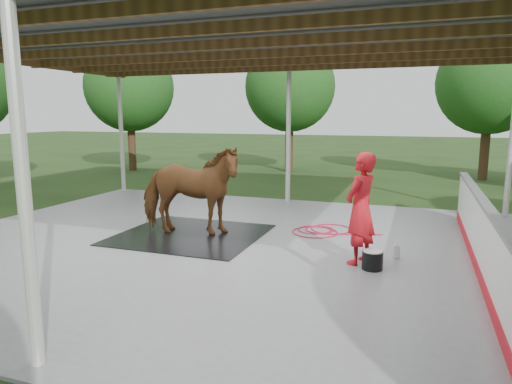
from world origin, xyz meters
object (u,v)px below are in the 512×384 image
(horse, at_px, (189,190))
(handler, at_px, (361,209))
(dasher_board, at_px, (481,238))
(wash_bucket, at_px, (372,260))

(horse, height_order, handler, handler)
(horse, relative_size, handler, 1.16)
(horse, distance_m, handler, 3.66)
(dasher_board, height_order, handler, handler)
(wash_bucket, bearing_deg, horse, 166.51)
(handler, bearing_deg, wash_bucket, 69.30)
(handler, distance_m, wash_bucket, 0.87)
(dasher_board, bearing_deg, horse, 176.39)
(horse, bearing_deg, handler, -110.88)
(horse, bearing_deg, dasher_board, -103.94)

